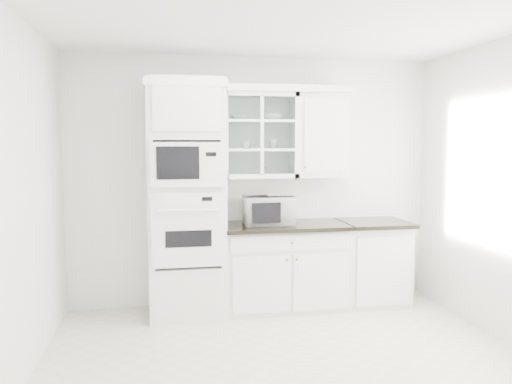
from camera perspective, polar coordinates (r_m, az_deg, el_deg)
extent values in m
cube|color=beige|center=(4.17, 4.17, -19.45)|extent=(4.00, 3.50, 0.01)
cube|color=white|center=(5.50, -0.26, 1.23)|extent=(4.00, 0.02, 2.70)
cube|color=white|center=(3.82, -25.95, -1.27)|extent=(0.02, 3.50, 2.70)
cube|color=white|center=(3.89, 4.47, 19.28)|extent=(4.00, 3.50, 0.02)
cube|color=white|center=(5.12, -7.94, -0.84)|extent=(0.76, 0.65, 2.40)
cube|color=white|center=(4.82, -7.73, -4.35)|extent=(0.70, 0.03, 0.72)
cube|color=black|center=(4.82, -7.71, -5.32)|extent=(0.44, 0.01, 0.16)
cube|color=white|center=(4.75, -7.83, 3.09)|extent=(0.70, 0.03, 0.43)
cube|color=black|center=(4.73, -8.91, 3.30)|extent=(0.40, 0.01, 0.31)
cube|color=white|center=(5.42, 3.24, -8.60)|extent=(1.30, 0.60, 0.88)
cube|color=black|center=(5.29, 3.35, -3.86)|extent=(1.32, 0.67, 0.04)
cube|color=white|center=(5.73, 13.10, -7.95)|extent=(0.70, 0.60, 0.88)
cube|color=black|center=(5.61, 13.35, -3.46)|extent=(0.72, 0.67, 0.04)
cube|color=white|center=(5.33, 0.35, 6.48)|extent=(0.80, 0.33, 0.90)
cube|color=white|center=(5.33, 0.35, 4.86)|extent=(0.74, 0.29, 0.02)
cube|color=white|center=(5.34, 0.35, 8.09)|extent=(0.74, 0.29, 0.02)
cube|color=white|center=(5.50, 7.32, 6.40)|extent=(0.55, 0.33, 0.90)
cube|color=white|center=(5.32, -0.73, 11.71)|extent=(2.14, 0.38, 0.07)
imported|color=white|center=(5.25, 1.44, -2.06)|extent=(0.52, 0.44, 0.30)
imported|color=white|center=(5.32, -1.82, 8.47)|extent=(0.21, 0.21, 0.05)
imported|color=white|center=(5.37, 1.91, 8.53)|extent=(0.25, 0.25, 0.07)
imported|color=white|center=(5.29, -1.13, 5.42)|extent=(0.12, 0.12, 0.08)
imported|color=white|center=(5.37, 2.08, 5.47)|extent=(0.12, 0.12, 0.09)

